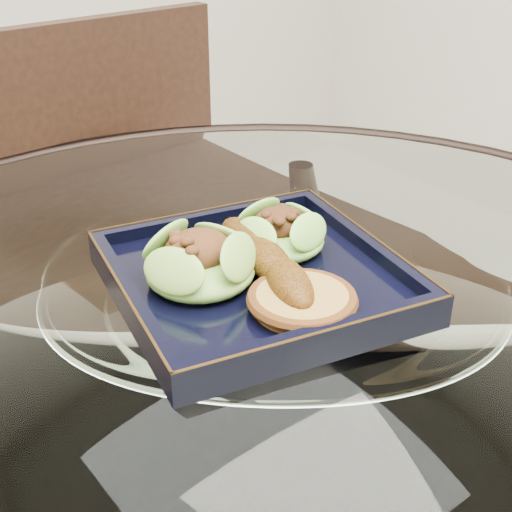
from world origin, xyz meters
TOP-DOWN VIEW (x-y plane):
  - dining_table at (-0.00, -0.00)m, footprint 1.13×1.13m
  - dining_chair at (0.13, 0.46)m, footprint 0.43×0.43m
  - navy_plate at (0.01, 0.04)m, footprint 0.32×0.32m
  - lettuce_wrap_left at (-0.04, 0.06)m, footprint 0.11×0.11m
  - lettuce_wrap_right at (0.06, 0.06)m, footprint 0.11×0.11m
  - roasted_plantain at (0.02, 0.03)m, footprint 0.08×0.18m
  - crumb_patty at (0.00, -0.04)m, footprint 0.09×0.09m

SIDE VIEW (x-z plane):
  - dining_chair at x=0.13m, z-range 0.06..1.00m
  - dining_table at x=0.00m, z-range 0.21..0.98m
  - navy_plate at x=0.01m, z-range 0.76..0.78m
  - crumb_patty at x=0.00m, z-range 0.78..0.80m
  - lettuce_wrap_right at x=0.06m, z-range 0.78..0.82m
  - roasted_plantain at x=0.02m, z-range 0.78..0.82m
  - lettuce_wrap_left at x=-0.04m, z-range 0.78..0.82m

